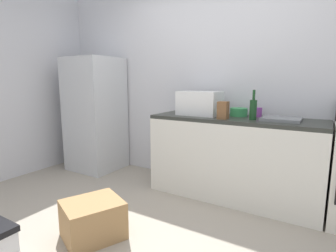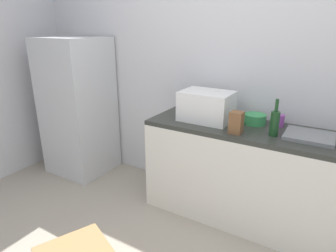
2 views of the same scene
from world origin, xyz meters
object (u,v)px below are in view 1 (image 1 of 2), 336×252
refrigerator (95,114)px  coffee_mug (258,112)px  knife_block (223,110)px  mixing_bowl (239,112)px  cardboard_box_medium (93,219)px  microwave (200,103)px  wine_bottle (253,109)px

refrigerator → coffee_mug: bearing=5.8°
knife_block → mixing_bowl: 0.33m
coffee_mug → cardboard_box_medium: coffee_mug is taller
microwave → wine_bottle: bearing=-8.9°
knife_block → refrigerator: bearing=176.1°
refrigerator → microwave: bearing=2.1°
coffee_mug → mixing_bowl: (-0.20, -0.05, -0.00)m
wine_bottle → coffee_mug: bearing=91.5°
microwave → knife_block: (0.35, -0.20, -0.05)m
microwave → mixing_bowl: size_ratio=2.42×
coffee_mug → mixing_bowl: 0.21m
refrigerator → cardboard_box_medium: size_ratio=3.55×
mixing_bowl → cardboard_box_medium: (-0.74, -1.50, -0.79)m
wine_bottle → knife_block: bearing=-160.7°
cardboard_box_medium → microwave: bearing=76.9°
microwave → wine_bottle: wine_bottle is taller
knife_block → cardboard_box_medium: 1.60m
refrigerator → wine_bottle: refrigerator is taller
microwave → mixing_bowl: 0.45m
microwave → wine_bottle: (0.63, -0.10, -0.03)m
wine_bottle → cardboard_box_medium: bearing=-126.4°
wine_bottle → cardboard_box_medium: size_ratio=0.66×
microwave → knife_block: microwave is taller
refrigerator → knife_block: bearing=-3.9°
refrigerator → knife_block: size_ratio=8.97×
microwave → mixing_bowl: microwave is taller
refrigerator → coffee_mug: (2.25, 0.23, 0.14)m
refrigerator → microwave: 1.65m
mixing_bowl → refrigerator: bearing=-175.0°
coffee_mug → knife_block: size_ratio=0.56×
microwave → coffee_mug: 0.65m
refrigerator → coffee_mug: size_ratio=16.14×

